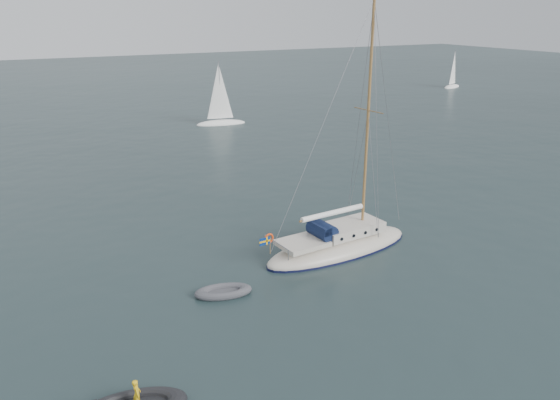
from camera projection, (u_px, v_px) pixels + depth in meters
ground at (330, 276)px, 28.93m from camera, size 300.00×300.00×0.00m
sailboat at (339, 233)px, 31.63m from camera, size 10.24×3.06×14.58m
dinghy at (223, 292)px, 26.99m from camera, size 2.87×1.29×0.41m
distant_yacht_b at (453, 70)px, 97.22m from camera, size 5.32×2.84×7.06m
distant_yacht_c at (220, 96)px, 65.74m from camera, size 6.07×3.24×8.05m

